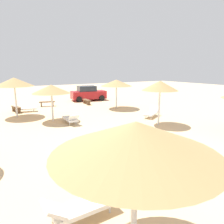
% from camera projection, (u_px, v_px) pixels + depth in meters
% --- Properties ---
extents(ground_plane, '(80.00, 80.00, 0.00)m').
position_uv_depth(ground_plane, '(144.00, 147.00, 10.08)').
color(ground_plane, '#DBBA8C').
extents(parasol_0, '(2.64, 2.64, 2.61)m').
position_uv_depth(parasol_0, '(51.00, 89.00, 14.66)').
color(parasol_0, silver).
rests_on(parasol_0, ground).
extents(parasol_1, '(3.11, 3.11, 2.81)m').
position_uv_depth(parasol_1, '(136.00, 138.00, 3.76)').
color(parasol_1, silver).
rests_on(parasol_1, ground).
extents(parasol_2, '(2.35, 2.35, 2.95)m').
position_uv_depth(parasol_2, '(160.00, 86.00, 13.62)').
color(parasol_2, silver).
rests_on(parasol_2, ground).
extents(parasol_7, '(2.88, 2.88, 3.05)m').
position_uv_depth(parasol_7, '(14.00, 82.00, 15.88)').
color(parasol_7, silver).
rests_on(parasol_7, ground).
extents(parasol_8, '(2.91, 2.91, 2.71)m').
position_uv_depth(parasol_8, '(116.00, 83.00, 19.44)').
color(parasol_8, silver).
rests_on(parasol_8, ground).
extents(lounger_0, '(0.67, 1.88, 0.77)m').
position_uv_depth(lounger_0, '(70.00, 119.00, 14.44)').
color(lounger_0, white).
rests_on(lounger_0, ground).
extents(lounger_1, '(1.91, 0.67, 0.70)m').
position_uv_depth(lounger_1, '(80.00, 207.00, 5.26)').
color(lounger_1, white).
rests_on(lounger_1, ground).
extents(lounger_2, '(1.93, 1.49, 0.78)m').
position_uv_depth(lounger_2, '(152.00, 113.00, 16.37)').
color(lounger_2, white).
rests_on(lounger_2, ground).
extents(lounger_7, '(1.98, 1.00, 0.70)m').
position_uv_depth(lounger_7, '(25.00, 108.00, 18.22)').
color(lounger_7, white).
rests_on(lounger_7, ground).
extents(bench_0, '(1.55, 0.69, 0.49)m').
position_uv_depth(bench_0, '(47.00, 103.00, 20.91)').
color(bench_0, brown).
rests_on(bench_0, ground).
extents(bench_1, '(0.65, 1.55, 0.49)m').
position_uv_depth(bench_1, '(16.00, 108.00, 18.08)').
color(bench_1, brown).
rests_on(bench_1, ground).
extents(bench_2, '(0.49, 1.52, 0.49)m').
position_uv_depth(bench_2, '(87.00, 101.00, 22.17)').
color(bench_2, brown).
rests_on(bench_2, ground).
extents(parked_car, '(4.20, 2.43, 1.72)m').
position_uv_depth(parked_car, '(88.00, 94.00, 24.66)').
color(parked_car, '#B21E23').
rests_on(parked_car, ground).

